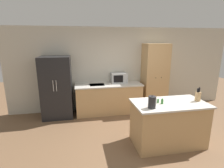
{
  "coord_description": "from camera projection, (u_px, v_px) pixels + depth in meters",
  "views": [
    {
      "loc": [
        -1.44,
        -3.11,
        2.21
      ],
      "look_at": [
        -0.57,
        1.4,
        1.05
      ],
      "focal_mm": 28.0,
      "sensor_mm": 36.0,
      "label": 1
    }
  ],
  "objects": [
    {
      "name": "ground_plane",
      "position": [
        150.0,
        145.0,
        3.77
      ],
      "size": [
        14.0,
        14.0,
        0.0
      ],
      "primitive_type": "plane",
      "color": "brown"
    },
    {
      "name": "wall_back",
      "position": [
        124.0,
        69.0,
        5.67
      ],
      "size": [
        7.2,
        0.06,
        2.6
      ],
      "color": "beige",
      "rests_on": "ground_plane"
    },
    {
      "name": "refrigerator",
      "position": [
        57.0,
        87.0,
        5.02
      ],
      "size": [
        0.84,
        0.73,
        1.77
      ],
      "color": "black",
      "rests_on": "ground_plane"
    },
    {
      "name": "back_counter",
      "position": [
        109.0,
        98.0,
        5.42
      ],
      "size": [
        2.02,
        0.71,
        0.91
      ],
      "color": "tan",
      "rests_on": "ground_plane"
    },
    {
      "name": "pantry_cabinet",
      "position": [
        155.0,
        77.0,
        5.61
      ],
      "size": [
        0.75,
        0.58,
        2.1
      ],
      "color": "tan",
      "rests_on": "ground_plane"
    },
    {
      "name": "kitchen_island",
      "position": [
        168.0,
        123.0,
        3.74
      ],
      "size": [
        1.53,
        0.85,
        0.95
      ],
      "color": "tan",
      "rests_on": "ground_plane"
    },
    {
      "name": "microwave",
      "position": [
        119.0,
        78.0,
        5.48
      ],
      "size": [
        0.49,
        0.35,
        0.31
      ],
      "color": "#B2B5B7",
      "rests_on": "back_counter"
    },
    {
      "name": "knife_block",
      "position": [
        198.0,
        96.0,
        3.69
      ],
      "size": [
        0.09,
        0.07,
        0.31
      ],
      "color": "tan",
      "rests_on": "kitchen_island"
    },
    {
      "name": "spice_bottle_tall_dark",
      "position": [
        158.0,
        101.0,
        3.6
      ],
      "size": [
        0.04,
        0.04,
        0.09
      ],
      "color": "#337033",
      "rests_on": "kitchen_island"
    },
    {
      "name": "spice_bottle_short_red",
      "position": [
        162.0,
        101.0,
        3.55
      ],
      "size": [
        0.05,
        0.05,
        0.11
      ],
      "color": "#337033",
      "rests_on": "kitchen_island"
    },
    {
      "name": "spice_bottle_amber_oil",
      "position": [
        155.0,
        101.0,
        3.48
      ],
      "size": [
        0.05,
        0.05,
        0.17
      ],
      "color": "beige",
      "rests_on": "kitchen_island"
    },
    {
      "name": "kettle",
      "position": [
        152.0,
        102.0,
        3.31
      ],
      "size": [
        0.15,
        0.15,
        0.26
      ],
      "color": "#232326",
      "rests_on": "kitchen_island"
    }
  ]
}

